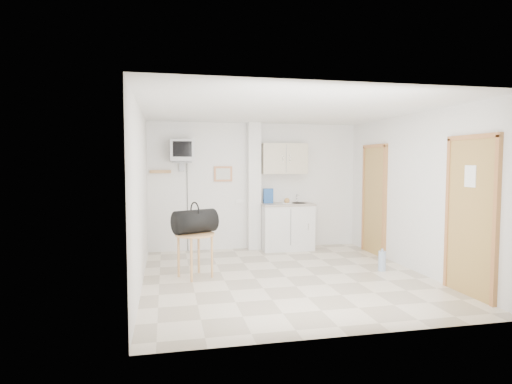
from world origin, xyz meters
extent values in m
plane|color=beige|center=(0.00, 0.00, 0.00)|extent=(4.50, 4.50, 0.00)
cube|color=white|center=(0.00, 2.25, 1.25)|extent=(4.20, 0.04, 2.50)
cube|color=white|center=(0.00, -2.25, 1.25)|extent=(4.20, 0.04, 2.50)
cube|color=white|center=(-2.10, 0.00, 1.25)|extent=(0.04, 4.50, 2.50)
cube|color=white|center=(2.10, 0.00, 1.25)|extent=(0.04, 4.50, 2.50)
cube|color=white|center=(0.00, 0.00, 2.50)|extent=(4.20, 4.50, 0.04)
cube|color=white|center=(-0.05, 2.14, 1.25)|extent=(0.25, 0.22, 2.50)
cube|color=#C57E52|center=(-0.65, 2.23, 1.50)|extent=(0.36, 0.03, 0.30)
cube|color=silver|center=(-0.65, 2.22, 1.50)|extent=(0.28, 0.01, 0.22)
cube|color=tan|center=(-1.85, 2.22, 1.55)|extent=(0.40, 0.05, 0.06)
cube|color=white|center=(-0.32, 2.24, 0.95)|extent=(0.15, 0.02, 0.08)
cylinder|color=tan|center=(-2.00, 2.16, 1.54)|extent=(0.02, 0.08, 0.02)
cylinder|color=tan|center=(-1.70, 2.16, 1.54)|extent=(0.02, 0.08, 0.02)
cube|color=olive|center=(2.08, 1.25, 1.00)|extent=(0.04, 0.75, 2.00)
cube|color=olive|center=(2.07, 1.25, 1.00)|extent=(0.06, 0.87, 2.06)
cube|color=olive|center=(2.08, -1.35, 1.01)|extent=(0.04, 0.82, 2.02)
cube|color=olive|center=(2.07, -1.35, 1.01)|extent=(0.06, 0.94, 2.08)
cube|color=white|center=(2.05, -1.35, 1.55)|extent=(0.01, 0.20, 0.28)
cube|color=silver|center=(0.58, 1.98, 0.44)|extent=(1.00, 0.55, 0.88)
cube|color=#AB9C90|center=(0.58, 1.98, 0.90)|extent=(1.03, 0.58, 0.04)
cylinder|color=#B7B7BA|center=(0.83, 1.98, 0.90)|extent=(0.30, 0.30, 0.05)
cylinder|color=#B7B7BA|center=(0.83, 2.12, 1.00)|extent=(0.02, 0.02, 0.16)
cylinder|color=#B7B7BA|center=(0.83, 2.06, 1.07)|extent=(0.02, 0.13, 0.02)
cube|color=beige|center=(0.55, 2.09, 1.80)|extent=(0.90, 0.32, 0.60)
cube|color=#224E92|center=(0.22, 2.07, 1.06)|extent=(0.19, 0.07, 0.29)
cylinder|color=white|center=(0.57, 1.93, 0.93)|extent=(0.22, 0.22, 0.01)
sphere|color=tan|center=(0.57, 1.93, 0.97)|extent=(0.11, 0.11, 0.11)
cube|color=slate|center=(-1.45, 2.09, 1.73)|extent=(0.36, 0.32, 0.02)
cube|color=slate|center=(-1.45, 2.22, 1.65)|extent=(0.10, 0.06, 0.20)
cube|color=#ACADAF|center=(-1.45, 2.02, 1.95)|extent=(0.44, 0.42, 0.40)
cube|color=black|center=(-1.45, 1.80, 1.97)|extent=(0.34, 0.02, 0.28)
cylinder|color=black|center=(-1.35, 2.23, 0.86)|extent=(0.01, 0.01, 1.73)
cylinder|color=tan|center=(-1.34, 0.27, 0.65)|extent=(0.59, 0.59, 0.03)
cylinder|color=tan|center=(-1.09, 0.20, 0.32)|extent=(0.04, 0.04, 0.64)
cylinder|color=tan|center=(-1.27, 0.52, 0.32)|extent=(0.04, 0.04, 0.64)
cylinder|color=tan|center=(-1.58, 0.34, 0.32)|extent=(0.04, 0.04, 0.64)
cylinder|color=tan|center=(-1.41, 0.03, 0.32)|extent=(0.04, 0.04, 0.64)
cylinder|color=black|center=(-1.34, 0.32, 0.84)|extent=(0.72, 0.58, 0.35)
torus|color=black|center=(-1.34, 0.32, 1.01)|extent=(0.13, 0.25, 0.26)
cylinder|color=#93A8C6|center=(1.60, 0.04, 0.16)|extent=(0.12, 0.12, 0.32)
cylinder|color=#93A8C6|center=(1.60, 0.04, 0.34)|extent=(0.04, 0.04, 0.04)
camera|label=1|loc=(-1.76, -6.11, 1.73)|focal=30.00mm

